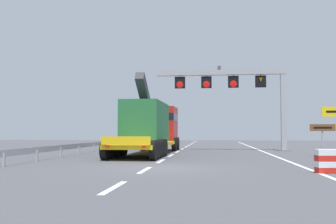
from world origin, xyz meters
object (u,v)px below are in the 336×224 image
(crash_barrier_striped, at_px, (330,161))
(tourist_info_sign_brown, at_px, (323,132))
(overhead_lane_gantry, at_px, (237,85))
(heavy_haul_truck_yellow, at_px, (152,126))

(crash_barrier_striped, bearing_deg, tourist_info_sign_brown, 75.92)
(tourist_info_sign_brown, bearing_deg, overhead_lane_gantry, 123.28)
(heavy_haul_truck_yellow, relative_size, crash_barrier_striped, 13.52)
(overhead_lane_gantry, height_order, crash_barrier_striped, overhead_lane_gantry)
(tourist_info_sign_brown, height_order, crash_barrier_striped, tourist_info_sign_brown)
(crash_barrier_striped, bearing_deg, heavy_haul_truck_yellow, 124.55)
(tourist_info_sign_brown, bearing_deg, heavy_haul_truck_yellow, 166.40)
(heavy_haul_truck_yellow, bearing_deg, overhead_lane_gantry, 35.04)
(tourist_info_sign_brown, xyz_separation_m, crash_barrier_striped, (-2.52, -10.05, -1.12))
(overhead_lane_gantry, xyz_separation_m, tourist_info_sign_brown, (4.80, -7.32, -3.92))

